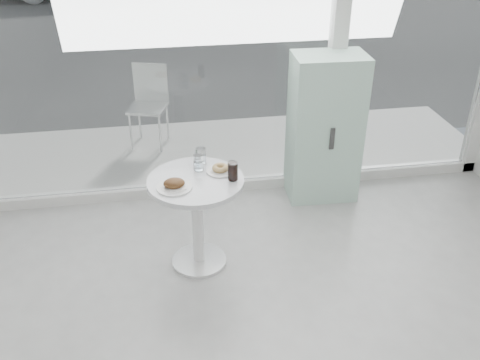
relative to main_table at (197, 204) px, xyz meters
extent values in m
cube|color=silver|center=(0.50, 1.10, -0.50)|extent=(5.00, 0.12, 0.10)
cube|color=silver|center=(1.40, 1.10, 0.95)|extent=(0.14, 0.14, 3.00)
cube|color=white|center=(-0.27, 1.10, 0.85)|extent=(3.21, 0.02, 2.60)
cube|color=white|center=(2.17, 1.10, 0.85)|extent=(1.41, 0.02, 2.60)
cylinder|color=silver|center=(0.00, 0.00, -0.54)|extent=(0.44, 0.44, 0.03)
cylinder|color=silver|center=(0.00, 0.00, -0.18)|extent=(0.09, 0.09, 0.70)
cylinder|color=white|center=(0.00, 0.00, 0.20)|extent=(0.72, 0.72, 0.04)
cube|color=beige|center=(0.50, 1.90, -0.53)|extent=(5.60, 1.60, 0.05)
cube|color=#A1CEB8|center=(1.27, 0.88, 0.14)|extent=(0.65, 0.45, 1.38)
cube|color=#333333|center=(1.27, 0.66, 0.14)|extent=(0.04, 0.02, 0.20)
cylinder|color=silver|center=(-0.54, 2.03, -0.28)|extent=(0.02, 0.02, 0.43)
cylinder|color=silver|center=(-0.23, 1.93, -0.28)|extent=(0.02, 0.02, 0.43)
cylinder|color=silver|center=(-0.45, 2.34, -0.28)|extent=(0.02, 0.02, 0.43)
cylinder|color=silver|center=(-0.14, 2.25, -0.28)|extent=(0.02, 0.02, 0.43)
cube|color=silver|center=(-0.34, 2.14, -0.06)|extent=(0.48, 0.48, 0.03)
cube|color=silver|center=(-0.29, 2.31, 0.18)|extent=(0.38, 0.13, 0.43)
cylinder|color=silver|center=(-0.16, -0.10, 0.23)|extent=(0.26, 0.26, 0.01)
cube|color=white|center=(-0.14, -0.11, 0.24)|extent=(0.14, 0.13, 0.00)
ellipsoid|color=#3C2310|center=(-0.16, -0.10, 0.26)|extent=(0.15, 0.13, 0.07)
ellipsoid|color=#3C2310|center=(-0.13, -0.08, 0.25)|extent=(0.08, 0.07, 0.04)
cylinder|color=silver|center=(0.20, 0.09, 0.23)|extent=(0.21, 0.21, 0.01)
torus|color=#A2814A|center=(0.20, 0.09, 0.25)|extent=(0.12, 0.12, 0.04)
cylinder|color=white|center=(0.04, 0.15, 0.28)|extent=(0.08, 0.08, 0.12)
cylinder|color=white|center=(0.04, 0.15, 0.26)|extent=(0.06, 0.06, 0.07)
cylinder|color=white|center=(0.07, 0.25, 0.28)|extent=(0.08, 0.08, 0.13)
cylinder|color=white|center=(0.07, 0.25, 0.26)|extent=(0.07, 0.07, 0.07)
cylinder|color=white|center=(0.27, -0.05, 0.29)|extent=(0.08, 0.08, 0.14)
cylinder|color=black|center=(0.27, -0.05, 0.28)|extent=(0.06, 0.06, 0.13)
camera|label=1|loc=(-0.23, -3.42, 2.18)|focal=40.00mm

